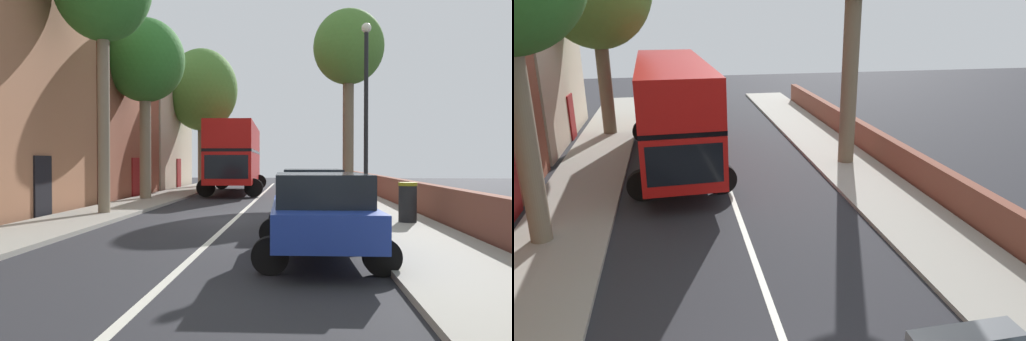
# 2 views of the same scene
# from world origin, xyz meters

# --- Properties ---
(double_decker_bus) EXTENTS (3.87, 11.23, 4.06)m
(double_decker_bus) POSITION_xyz_m (-1.70, 14.07, 2.35)
(double_decker_bus) COLOR #B4110F
(double_decker_bus) RESTS_ON ground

